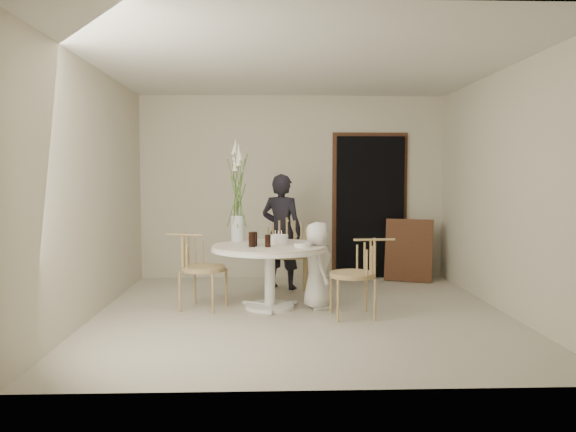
{
  "coord_description": "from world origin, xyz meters",
  "views": [
    {
      "loc": [
        -0.37,
        -6.1,
        1.5
      ],
      "look_at": [
        -0.14,
        0.3,
        1.06
      ],
      "focal_mm": 35.0,
      "sensor_mm": 36.0,
      "label": 1
    }
  ],
  "objects_px": {
    "chair_right": "(364,266)",
    "flower_vase": "(238,193)",
    "chair_far": "(287,245)",
    "table": "(270,255)",
    "boy": "(317,265)",
    "birthday_cake": "(278,240)",
    "chair_left": "(194,260)",
    "girl": "(282,232)"
  },
  "relations": [
    {
      "from": "boy",
      "to": "chair_left",
      "type": "bearing_deg",
      "value": 80.64
    },
    {
      "from": "flower_vase",
      "to": "birthday_cake",
      "type": "bearing_deg",
      "value": -34.77
    },
    {
      "from": "girl",
      "to": "boy",
      "type": "xyz_separation_m",
      "value": [
        0.38,
        -1.17,
        -0.27
      ]
    },
    {
      "from": "girl",
      "to": "flower_vase",
      "type": "bearing_deg",
      "value": 76.47
    },
    {
      "from": "chair_right",
      "to": "chair_left",
      "type": "xyz_separation_m",
      "value": [
        -1.87,
        0.46,
        0.01
      ]
    },
    {
      "from": "chair_far",
      "to": "boy",
      "type": "distance_m",
      "value": 0.91
    },
    {
      "from": "table",
      "to": "chair_far",
      "type": "height_order",
      "value": "chair_far"
    },
    {
      "from": "table",
      "to": "boy",
      "type": "bearing_deg",
      "value": -3.66
    },
    {
      "from": "chair_left",
      "to": "birthday_cake",
      "type": "relative_size",
      "value": 3.82
    },
    {
      "from": "table",
      "to": "birthday_cake",
      "type": "relative_size",
      "value": 5.89
    },
    {
      "from": "chair_far",
      "to": "chair_left",
      "type": "xyz_separation_m",
      "value": [
        -1.1,
        -0.78,
        -0.07
      ]
    },
    {
      "from": "table",
      "to": "girl",
      "type": "height_order",
      "value": "girl"
    },
    {
      "from": "flower_vase",
      "to": "table",
      "type": "bearing_deg",
      "value": -46.07
    },
    {
      "from": "chair_left",
      "to": "birthday_cake",
      "type": "distance_m",
      "value": 1.0
    },
    {
      "from": "chair_right",
      "to": "flower_vase",
      "type": "distance_m",
      "value": 1.78
    },
    {
      "from": "chair_right",
      "to": "chair_far",
      "type": "bearing_deg",
      "value": -152.12
    },
    {
      "from": "boy",
      "to": "birthday_cake",
      "type": "distance_m",
      "value": 0.54
    },
    {
      "from": "boy",
      "to": "birthday_cake",
      "type": "bearing_deg",
      "value": 70.95
    },
    {
      "from": "table",
      "to": "birthday_cake",
      "type": "height_order",
      "value": "birthday_cake"
    },
    {
      "from": "chair_left",
      "to": "boy",
      "type": "xyz_separation_m",
      "value": [
        1.41,
        -0.07,
        -0.06
      ]
    },
    {
      "from": "chair_far",
      "to": "flower_vase",
      "type": "xyz_separation_m",
      "value": [
        -0.61,
        -0.41,
        0.68
      ]
    },
    {
      "from": "girl",
      "to": "birthday_cake",
      "type": "bearing_deg",
      "value": 109.32
    },
    {
      "from": "chair_right",
      "to": "boy",
      "type": "relative_size",
      "value": 0.86
    },
    {
      "from": "chair_left",
      "to": "birthday_cake",
      "type": "height_order",
      "value": "birthday_cake"
    },
    {
      "from": "chair_far",
      "to": "chair_right",
      "type": "bearing_deg",
      "value": -58.05
    },
    {
      "from": "chair_left",
      "to": "boy",
      "type": "relative_size",
      "value": 0.87
    },
    {
      "from": "chair_right",
      "to": "flower_vase",
      "type": "xyz_separation_m",
      "value": [
        -1.38,
        0.82,
        0.76
      ]
    },
    {
      "from": "chair_left",
      "to": "flower_vase",
      "type": "bearing_deg",
      "value": -35.72
    },
    {
      "from": "chair_right",
      "to": "girl",
      "type": "distance_m",
      "value": 1.79
    },
    {
      "from": "chair_left",
      "to": "flower_vase",
      "type": "relative_size",
      "value": 0.7
    },
    {
      "from": "chair_far",
      "to": "birthday_cake",
      "type": "distance_m",
      "value": 0.77
    },
    {
      "from": "chair_far",
      "to": "chair_left",
      "type": "bearing_deg",
      "value": -144.9
    },
    {
      "from": "chair_right",
      "to": "boy",
      "type": "height_order",
      "value": "boy"
    },
    {
      "from": "girl",
      "to": "boy",
      "type": "relative_size",
      "value": 1.55
    },
    {
      "from": "chair_left",
      "to": "birthday_cake",
      "type": "xyz_separation_m",
      "value": [
        0.97,
        0.03,
        0.23
      ]
    },
    {
      "from": "table",
      "to": "birthday_cake",
      "type": "xyz_separation_m",
      "value": [
        0.1,
        0.06,
        0.17
      ]
    },
    {
      "from": "table",
      "to": "boy",
      "type": "relative_size",
      "value": 1.34
    },
    {
      "from": "chair_left",
      "to": "table",
      "type": "bearing_deg",
      "value": -74.5
    },
    {
      "from": "chair_right",
      "to": "birthday_cake",
      "type": "bearing_deg",
      "value": -122.71
    },
    {
      "from": "chair_right",
      "to": "chair_left",
      "type": "distance_m",
      "value": 1.93
    },
    {
      "from": "table",
      "to": "girl",
      "type": "relative_size",
      "value": 0.86
    },
    {
      "from": "girl",
      "to": "chair_right",
      "type": "bearing_deg",
      "value": 140.91
    }
  ]
}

